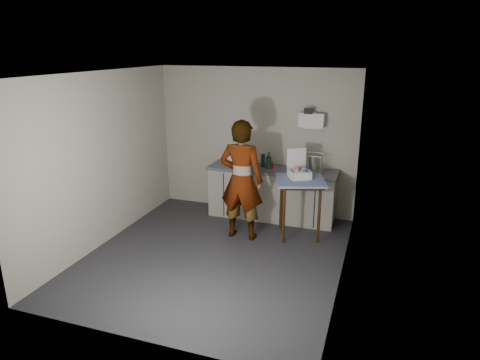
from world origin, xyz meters
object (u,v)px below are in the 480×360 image
(paper_towel, at_px, (230,157))
(soap_bottle, at_px, (269,161))
(dish_rack, at_px, (309,167))
(soda_can, at_px, (271,165))
(kitchen_counter, at_px, (272,195))
(bakery_box, at_px, (299,172))
(dark_bottle, at_px, (263,161))
(side_table, at_px, (300,187))
(standing_man, at_px, (242,180))

(paper_towel, bearing_deg, soap_bottle, 1.63)
(soap_bottle, relative_size, dish_rack, 0.66)
(dish_rack, bearing_deg, soda_can, -176.31)
(kitchen_counter, xyz_separation_m, soda_can, (-0.02, 0.01, 0.54))
(bakery_box, bearing_deg, dark_bottle, 112.64)
(side_table, relative_size, standing_man, 0.50)
(dish_rack, distance_m, bakery_box, 0.57)
(kitchen_counter, bearing_deg, side_table, -44.58)
(bakery_box, bearing_deg, paper_towel, 129.49)
(standing_man, xyz_separation_m, soda_can, (0.23, 0.94, 0.02))
(dish_rack, height_order, bakery_box, bakery_box)
(kitchen_counter, height_order, side_table, side_table)
(soap_bottle, relative_size, soda_can, 2.43)
(kitchen_counter, xyz_separation_m, paper_towel, (-0.76, -0.04, 0.63))
(soda_can, relative_size, dark_bottle, 0.51)
(kitchen_counter, bearing_deg, standing_man, -105.11)
(soap_bottle, xyz_separation_m, soda_can, (0.04, 0.03, -0.08))
(paper_towel, bearing_deg, dish_rack, 3.89)
(soda_can, bearing_deg, standing_man, -103.61)
(kitchen_counter, height_order, paper_towel, paper_towel)
(standing_man, xyz_separation_m, bakery_box, (0.81, 0.42, 0.10))
(soap_bottle, distance_m, bakery_box, 0.79)
(dark_bottle, bearing_deg, soap_bottle, -26.91)
(soap_bottle, relative_size, paper_towel, 0.94)
(standing_man, height_order, bakery_box, standing_man)
(paper_towel, bearing_deg, dark_bottle, 7.79)
(dish_rack, bearing_deg, standing_man, -131.79)
(side_table, height_order, dish_rack, dish_rack)
(bakery_box, bearing_deg, kitchen_counter, 106.52)
(soda_can, relative_size, dish_rack, 0.27)
(side_table, bearing_deg, kitchen_counter, 117.66)
(kitchen_counter, xyz_separation_m, side_table, (0.61, -0.60, 0.40))
(soap_bottle, bearing_deg, side_table, -40.40)
(soap_bottle, xyz_separation_m, paper_towel, (-0.70, -0.02, 0.00))
(kitchen_counter, relative_size, standing_man, 1.18)
(dish_rack, bearing_deg, paper_towel, -176.11)
(kitchen_counter, xyz_separation_m, soap_bottle, (-0.07, -0.02, 0.63))
(soda_can, xyz_separation_m, paper_towel, (-0.74, -0.05, 0.08))
(standing_man, height_order, dark_bottle, standing_man)
(side_table, height_order, bakery_box, bakery_box)
(side_table, relative_size, soap_bottle, 3.35)
(side_table, distance_m, dark_bottle, 1.03)
(standing_man, height_order, paper_towel, standing_man)
(dish_rack, xyz_separation_m, bakery_box, (-0.07, -0.56, 0.07))
(side_table, distance_m, soda_can, 0.89)
(soda_can, bearing_deg, dish_rack, 3.69)
(side_table, distance_m, soap_bottle, 0.92)
(kitchen_counter, distance_m, paper_towel, 0.99)
(dark_bottle, height_order, dish_rack, dish_rack)
(side_table, bearing_deg, bakery_box, 101.31)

